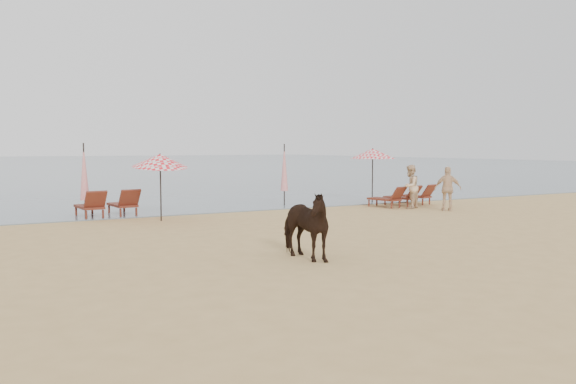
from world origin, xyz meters
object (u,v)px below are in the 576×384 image
beachgoer_right_b (448,189)px  umbrella_open_left_b (160,160)px  umbrella_closed_right (284,168)px  lounger_cluster_left (108,204)px  lounger_cluster_right (404,196)px  umbrella_closed_left (84,172)px  cow (302,225)px  beachgoer_right_a (410,187)px  umbrella_open_right (373,154)px

beachgoer_right_b → umbrella_open_left_b: bearing=25.2°
umbrella_closed_right → lounger_cluster_left: bearing=-176.2°
lounger_cluster_right → umbrella_closed_left: bearing=157.9°
umbrella_closed_left → cow: umbrella_closed_left is taller
umbrella_closed_right → beachgoer_right_a: bearing=-39.3°
lounger_cluster_right → umbrella_closed_left: 11.96m
umbrella_closed_right → cow: 10.75m
umbrella_closed_right → umbrella_open_right: bearing=-10.8°
umbrella_open_left_b → cow: (0.98, -7.40, -1.19)m
beachgoer_right_b → umbrella_closed_left: bearing=19.2°
umbrella_closed_left → beachgoer_right_b: umbrella_closed_left is taller
umbrella_closed_left → umbrella_closed_right: umbrella_closed_left is taller
umbrella_open_right → beachgoer_right_b: 3.91m
umbrella_closed_right → cow: bearing=-115.3°
umbrella_closed_right → beachgoer_right_b: 6.29m
cow → beachgoer_right_b: 10.52m
umbrella_open_right → umbrella_closed_right: 3.87m
cow → beachgoer_right_b: size_ratio=1.05×
lounger_cluster_right → umbrella_open_left_b: size_ratio=1.29×
umbrella_open_left_b → umbrella_closed_right: umbrella_closed_right is taller
lounger_cluster_left → beachgoer_right_a: 10.97m
beachgoer_right_a → umbrella_closed_left: bearing=-40.0°
umbrella_open_right → beachgoer_right_b: size_ratio=1.41×
lounger_cluster_right → beachgoer_right_a: beachgoer_right_a is taller
umbrella_open_left_b → beachgoer_right_a: bearing=0.7°
umbrella_open_right → umbrella_open_left_b: bearing=-149.1°
cow → lounger_cluster_right: bearing=32.4°
lounger_cluster_left → beachgoer_right_a: beachgoer_right_a is taller
beachgoer_right_b → umbrella_open_right: bearing=-42.0°
umbrella_closed_left → lounger_cluster_right: bearing=-8.4°
umbrella_closed_left → beachgoer_right_b: (12.07, -3.85, -0.70)m
umbrella_closed_right → beachgoer_right_a: size_ratio=1.48×
lounger_cluster_right → beachgoer_right_b: size_ratio=1.75×
umbrella_closed_right → beachgoer_right_b: size_ratio=1.51×
umbrella_open_left_b → umbrella_closed_right: size_ratio=0.90×
beachgoer_right_a → beachgoer_right_b: size_ratio=1.02×
umbrella_closed_left → beachgoer_right_a: size_ratio=1.48×
umbrella_closed_right → umbrella_closed_left: bearing=-176.2°
lounger_cluster_right → lounger_cluster_left: bearing=157.1°
umbrella_open_left_b → umbrella_closed_right: bearing=28.0°
umbrella_open_left_b → cow: umbrella_open_left_b is taller
umbrella_open_right → lounger_cluster_left: bearing=-160.0°
umbrella_open_right → umbrella_closed_right: (-3.76, 0.72, -0.55)m
umbrella_closed_left → umbrella_closed_right: size_ratio=1.00×
umbrella_open_left_b → cow: 7.56m
cow → lounger_cluster_left: bearing=95.9°
lounger_cluster_right → beachgoer_right_a: size_ratio=1.72×
umbrella_open_right → umbrella_closed_right: umbrella_closed_right is taller
beachgoer_right_a → beachgoer_right_b: bearing=92.1°
umbrella_closed_right → beachgoer_right_b: umbrella_closed_right is taller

